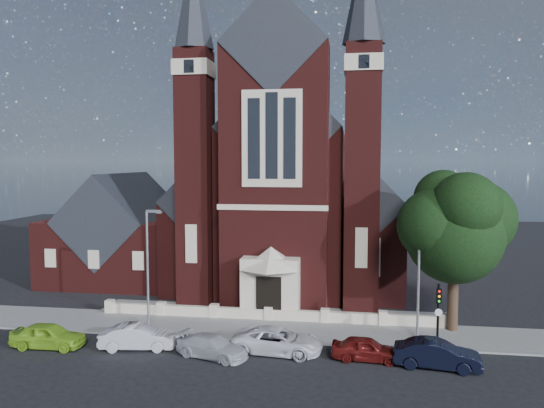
{
  "coord_description": "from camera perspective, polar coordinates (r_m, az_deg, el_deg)",
  "views": [
    {
      "loc": [
        5.72,
        -30.05,
        11.38
      ],
      "look_at": [
        -0.59,
        12.0,
        7.93
      ],
      "focal_mm": 35.0,
      "sensor_mm": 36.0,
      "label": 1
    }
  ],
  "objects": [
    {
      "name": "ground",
      "position": [
        46.81,
        1.28,
        -9.43
      ],
      "size": [
        120.0,
        120.0,
        0.0
      ],
      "primitive_type": "plane",
      "color": "black",
      "rests_on": "ground"
    },
    {
      "name": "pavement_strip",
      "position": [
        36.82,
        -0.84,
        -13.36
      ],
      "size": [
        60.0,
        5.0,
        0.12
      ],
      "primitive_type": "cube",
      "color": "slate",
      "rests_on": "ground"
    },
    {
      "name": "forecourt_paving",
      "position": [
        40.6,
        0.1,
        -11.64
      ],
      "size": [
        26.0,
        3.0,
        0.14
      ],
      "primitive_type": "cube",
      "color": "slate",
      "rests_on": "ground"
    },
    {
      "name": "forecourt_wall",
      "position": [
        38.7,
        -0.35,
        -12.46
      ],
      "size": [
        24.0,
        0.4,
        0.9
      ],
      "primitive_type": "cube",
      "color": "beige",
      "rests_on": "ground"
    },
    {
      "name": "church",
      "position": [
        53.39,
        2.37,
        1.21
      ],
      "size": [
        20.01,
        34.9,
        29.2
      ],
      "color": "#451412",
      "rests_on": "ground"
    },
    {
      "name": "parish_hall",
      "position": [
        53.24,
        -15.66,
        -3.49
      ],
      "size": [
        12.0,
        12.2,
        10.24
      ],
      "color": "#451412",
      "rests_on": "ground"
    },
    {
      "name": "street_tree",
      "position": [
        36.68,
        19.3,
        -2.55
      ],
      "size": [
        6.4,
        6.6,
        10.7
      ],
      "color": "black",
      "rests_on": "ground"
    },
    {
      "name": "street_lamp_left",
      "position": [
        37.3,
        -13.12,
        -5.96
      ],
      "size": [
        1.16,
        0.22,
        8.09
      ],
      "color": "gray",
      "rests_on": "ground"
    },
    {
      "name": "street_lamp_right",
      "position": [
        34.99,
        15.66,
        -6.71
      ],
      "size": [
        1.16,
        0.22,
        8.09
      ],
      "color": "gray",
      "rests_on": "ground"
    },
    {
      "name": "traffic_signal",
      "position": [
        34.06,
        17.46,
        -10.55
      ],
      "size": [
        0.28,
        0.42,
        4.0
      ],
      "color": "black",
      "rests_on": "ground"
    },
    {
      "name": "car_lime_van",
      "position": [
        35.96,
        -22.94,
        -12.91
      ],
      "size": [
        4.51,
        1.89,
        1.52
      ],
      "primitive_type": "imported",
      "rotation": [
        0.0,
        0.0,
        1.59
      ],
      "color": "#87C026",
      "rests_on": "ground"
    },
    {
      "name": "car_silver_a",
      "position": [
        34.06,
        -14.22,
        -13.69
      ],
      "size": [
        4.73,
        2.3,
        1.49
      ],
      "primitive_type": "imported",
      "rotation": [
        0.0,
        0.0,
        1.73
      ],
      "color": "silver",
      "rests_on": "ground"
    },
    {
      "name": "car_silver_b",
      "position": [
        32.01,
        -6.44,
        -14.99
      ],
      "size": [
        4.76,
        3.1,
        1.28
      ],
      "primitive_type": "imported",
      "rotation": [
        0.0,
        0.0,
        1.25
      ],
      "color": "silver",
      "rests_on": "ground"
    },
    {
      "name": "car_white_suv",
      "position": [
        32.44,
        0.63,
        -14.5
      ],
      "size": [
        5.57,
        2.98,
        1.49
      ],
      "primitive_type": "imported",
      "rotation": [
        0.0,
        0.0,
        1.47
      ],
      "color": "white",
      "rests_on": "ground"
    },
    {
      "name": "car_dark_red",
      "position": [
        31.83,
        10.1,
        -15.08
      ],
      "size": [
        4.05,
        1.82,
        1.35
      ],
      "primitive_type": "imported",
      "rotation": [
        0.0,
        0.0,
        1.51
      ],
      "color": "#5E1210",
      "rests_on": "ground"
    },
    {
      "name": "car_navy",
      "position": [
        31.59,
        17.34,
        -15.19
      ],
      "size": [
        4.86,
        2.25,
        1.54
      ],
      "primitive_type": "imported",
      "rotation": [
        0.0,
        0.0,
        1.44
      ],
      "color": "black",
      "rests_on": "ground"
    }
  ]
}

